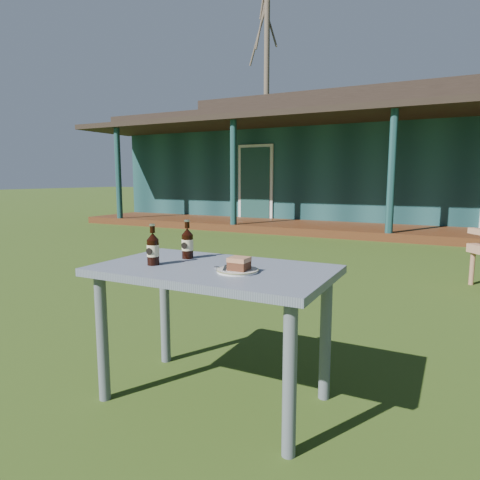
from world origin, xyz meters
The scene contains 10 objects.
ground centered at (0.00, 0.00, 0.00)m, with size 80.00×80.00×0.00m, color #334916.
pavilion centered at (0.00, 9.39, 1.61)m, with size 15.80×8.30×3.45m.
tree_left centered at (-8.00, 17.50, 5.25)m, with size 0.28×0.28×10.50m, color brown.
cafe_table centered at (0.00, -1.60, 0.62)m, with size 1.20×0.70×0.72m.
plate centered at (0.17, -1.65, 0.73)m, with size 0.20×0.20×0.01m.
cake_slice centered at (0.18, -1.66, 0.77)m, with size 0.09×0.09×0.06m.
fork centered at (0.10, -1.66, 0.74)m, with size 0.01×0.14×0.00m, color silver.
cola_bottle_near centered at (-0.25, -1.46, 0.81)m, with size 0.07×0.07×0.22m.
cola_bottle_far centered at (-0.31, -1.70, 0.81)m, with size 0.06×0.07×0.22m.
bottle_cap centered at (0.03, -1.62, 0.72)m, with size 0.03×0.03×0.01m, color silver.
Camera 1 is at (1.09, -3.45, 1.17)m, focal length 32.00 mm.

